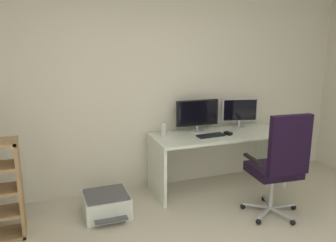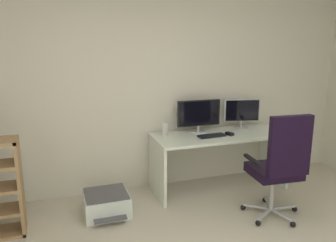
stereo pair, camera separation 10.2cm
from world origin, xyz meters
name	(u,v)px [view 2 (the right image)]	position (x,y,z in m)	size (l,w,h in m)	color
wall_back	(149,90)	(0.00, 2.45, 1.26)	(5.50, 0.10, 2.53)	silver
desk	(219,147)	(0.81, 2.06, 0.55)	(1.69, 0.66, 0.73)	white
monitor_main	(199,114)	(0.59, 2.23, 0.96)	(0.56, 0.18, 0.41)	#B2B5B7
monitor_secondary	(242,111)	(1.21, 2.23, 0.95)	(0.47, 0.18, 0.39)	#B2B5B7
keyboard	(212,136)	(0.66, 1.97, 0.74)	(0.34, 0.13, 0.02)	black
computer_mouse	(229,134)	(0.89, 1.96, 0.74)	(0.06, 0.10, 0.03)	black
desktop_speaker	(165,129)	(0.12, 2.19, 0.81)	(0.07, 0.07, 0.17)	silver
office_chair	(280,163)	(1.03, 1.12, 0.64)	(0.62, 0.63, 1.18)	#B7BABC
printer	(106,203)	(-0.67, 1.83, 0.12)	(0.49, 0.53, 0.25)	silver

